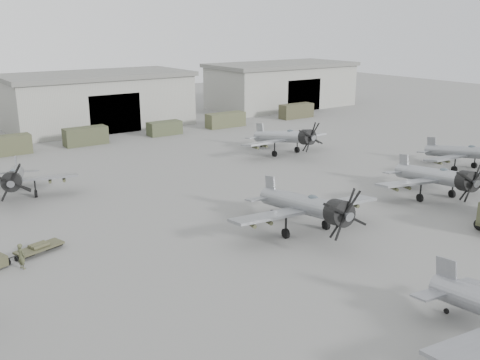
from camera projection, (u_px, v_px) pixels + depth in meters
The scene contains 15 objects.
ground at pixel (414, 257), 38.64m from camera, with size 220.00×220.00×0.00m, color slate.
hangar_center at pixel (98, 100), 86.15m from camera, with size 29.00×14.80×8.70m.
hangar_right at pixel (281, 85), 107.01m from camera, with size 29.00×14.80×8.70m.
support_truck_2 at pixel (5, 146), 68.23m from camera, with size 6.28×2.20×2.48m, color #42442C.
support_truck_3 at pixel (86, 136), 74.01m from camera, with size 5.90×2.20×2.46m, color #3C4029.
support_truck_4 at pixel (165, 128), 80.76m from camera, with size 5.11×2.20×2.03m, color #3E452D.
support_truck_5 at pixel (226, 120), 86.80m from camera, with size 6.60×2.20×2.31m, color #484B31.
support_truck_6 at pixel (296, 111), 95.07m from camera, with size 6.43×2.20×2.50m, color #3F3E29.
aircraft_mid_1 at pixel (308, 206), 42.28m from camera, with size 13.06×11.76×5.19m.
aircraft_mid_2 at pixel (439, 177), 50.64m from camera, with size 12.38×11.15×4.94m.
aircraft_mid_3 at pixel (467, 153), 60.95m from camera, with size 11.45×10.30×4.56m.
aircraft_far_0 at pixel (14, 178), 50.76m from camera, with size 11.86×10.67×4.72m.
aircraft_far_1 at pixel (287, 137), 68.15m from camera, with size 12.52×11.27×5.04m.
tug_trailer at pixel (12, 257), 37.65m from camera, with size 6.13×2.89×1.22m.
ground_crew at pixel (21, 256), 36.66m from camera, with size 0.68×0.45×1.86m, color #43462E.
Camera 1 is at (-30.63, -21.89, 16.31)m, focal length 40.00 mm.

